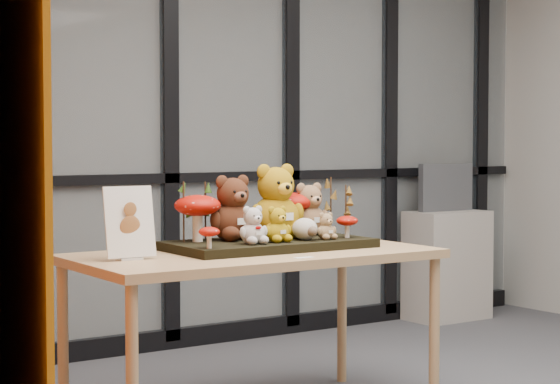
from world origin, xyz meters
TOP-DOWN VIEW (x-y plane):
  - room_shell at (0.00, 0.00)m, footprint 5.00×5.00m
  - glass_partition at (-0.00, 2.47)m, footprint 4.90×0.06m
  - display_table at (-0.88, 0.86)m, footprint 1.67×0.86m
  - diorama_tray at (-0.76, 0.92)m, footprint 0.96×0.49m
  - bear_pooh_yellow at (-0.67, 1.00)m, footprint 0.30×0.27m
  - bear_brown_medium at (-0.89, 1.03)m, footprint 0.26×0.24m
  - bear_tan_back at (-0.44, 1.03)m, footprint 0.22×0.20m
  - bear_small_yellow at (-0.78, 0.82)m, footprint 0.14×0.13m
  - bear_white_bow at (-0.92, 0.81)m, footprint 0.15×0.13m
  - bear_beige_small at (-0.52, 0.79)m, footprint 0.11×0.10m
  - plush_cream_hedgehog at (-0.62, 0.82)m, footprint 0.09×0.08m
  - mushroom_back_left at (-1.07, 1.04)m, footprint 0.21×0.21m
  - mushroom_back_right at (-0.52, 1.07)m, footprint 0.21×0.21m
  - mushroom_front_left at (-1.17, 0.76)m, footprint 0.09×0.09m
  - mushroom_front_right at (-0.39, 0.80)m, footprint 0.10×0.10m
  - sprig_green_far_left at (-1.14, 1.05)m, footprint 0.05×0.05m
  - sprig_green_mid_left at (-1.00, 1.10)m, footprint 0.05×0.05m
  - sprig_dry_far_right at (-0.32, 1.02)m, footprint 0.05×0.05m
  - sprig_dry_mid_right at (-0.32, 0.89)m, footprint 0.05×0.05m
  - sprig_green_centre at (-0.82, 1.11)m, footprint 0.05×0.05m
  - sign_holder at (-1.49, 0.89)m, footprint 0.22×0.07m
  - label_card at (-0.84, 0.53)m, footprint 0.09×0.03m
  - cabinet at (1.67, 2.26)m, footprint 0.58×0.34m
  - monitor at (1.67, 2.28)m, footprint 0.48×0.05m

SIDE VIEW (x-z plane):
  - cabinet at x=1.67m, z-range 0.00..0.77m
  - display_table at x=-0.88m, z-range 0.32..1.10m
  - label_card at x=-0.84m, z-range 0.77..0.78m
  - diorama_tray at x=-0.76m, z-range 0.77..0.82m
  - mushroom_front_left at x=-1.17m, z-range 0.82..0.92m
  - plush_cream_hedgehog at x=-0.62m, z-range 0.82..0.93m
  - mushroom_front_right at x=-0.39m, z-range 0.82..0.93m
  - bear_beige_small at x=-0.52m, z-range 0.82..0.96m
  - bear_small_yellow at x=-0.78m, z-range 0.82..1.00m
  - bear_white_bow at x=-0.92m, z-range 0.82..1.01m
  - sprig_green_centre at x=-0.82m, z-range 0.82..1.01m
  - sign_holder at x=-1.49m, z-range 0.77..1.08m
  - mushroom_back_right at x=-0.52m, z-range 0.82..1.05m
  - mushroom_back_left at x=-1.07m, z-range 0.82..1.05m
  - sprig_dry_mid_right at x=-0.32m, z-range 0.82..1.06m
  - monitor at x=1.67m, z-range 0.77..1.11m
  - sprig_green_mid_left at x=-1.00m, z-range 0.82..1.09m
  - sprig_green_far_left at x=-1.14m, z-range 0.82..1.09m
  - bear_tan_back at x=-0.44m, z-range 0.82..1.10m
  - sprig_dry_far_right at x=-0.32m, z-range 0.82..1.10m
  - bear_brown_medium at x=-0.89m, z-range 0.82..1.15m
  - bear_pooh_yellow at x=-0.67m, z-range 0.82..1.20m
  - glass_partition at x=0.00m, z-range 0.03..2.81m
  - room_shell at x=0.00m, z-range -0.82..4.18m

